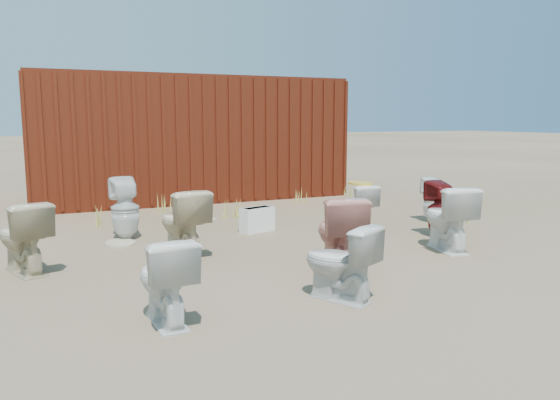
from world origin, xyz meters
name	(u,v)px	position (x,y,z in m)	size (l,w,h in m)	color
ground	(300,252)	(0.00, 0.00, 0.00)	(100.00, 100.00, 0.00)	brown
shipping_container	(188,138)	(0.00, 5.20, 1.20)	(6.00, 2.40, 2.40)	#49180C
toilet_front_a	(165,280)	(-2.00, -1.66, 0.35)	(0.39, 0.69, 0.70)	white
toilet_front_pink	(339,233)	(0.00, -0.92, 0.41)	(0.45, 0.80, 0.81)	tan
toilet_front_c	(340,262)	(-0.47, -1.74, 0.35)	(0.39, 0.68, 0.69)	silver
toilet_front_maroon	(440,209)	(2.11, -0.01, 0.38)	(0.34, 0.35, 0.76)	#5E1010
toilet_front_e	(448,218)	(1.67, -0.66, 0.40)	(0.45, 0.78, 0.80)	white
toilet_back_a	(125,209)	(-1.82, 1.57, 0.42)	(0.37, 0.38, 0.83)	white
toilet_back_beige_left	(23,237)	(-3.03, 0.34, 0.38)	(0.43, 0.75, 0.76)	beige
toilet_back_beige_right	(183,223)	(-1.35, 0.36, 0.40)	(0.45, 0.78, 0.80)	beige
toilet_back_yellowlid	(360,206)	(1.42, 0.92, 0.33)	(0.37, 0.64, 0.65)	white
toilet_back_e	(433,200)	(2.75, 0.89, 0.35)	(0.31, 0.32, 0.70)	white
yellow_lid	(360,183)	(1.42, 0.92, 0.67)	(0.33, 0.41, 0.03)	gold
loose_tank	(257,220)	(-0.04, 1.31, 0.17)	(0.50, 0.20, 0.35)	white
loose_lid_near	(120,243)	(-1.93, 1.31, 0.01)	(0.38, 0.49, 0.02)	#C3B78D
loose_lid_far	(203,219)	(-0.48, 2.50, 0.01)	(0.36, 0.47, 0.02)	#C3AF8D
weed_clump_a	(102,217)	(-2.01, 2.70, 0.13)	(0.36, 0.36, 0.26)	#A09F40
weed_clump_b	(231,208)	(0.01, 2.56, 0.14)	(0.32, 0.32, 0.28)	#A09F40
weed_clump_c	(352,197)	(2.34, 2.61, 0.18)	(0.36, 0.36, 0.36)	#A09F40
weed_clump_d	(162,204)	(-0.93, 3.50, 0.14)	(0.30, 0.30, 0.29)	#A09F40
weed_clump_e	(296,195)	(1.63, 3.50, 0.16)	(0.34, 0.34, 0.31)	#A09F40
weed_clump_f	(460,214)	(3.05, 0.62, 0.13)	(0.28, 0.28, 0.27)	#A09F40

